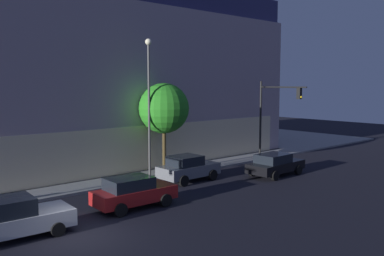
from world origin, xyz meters
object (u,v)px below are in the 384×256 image
street_lamp_sidewalk (149,93)px  car_grey (188,168)px  modern_building (89,77)px  traffic_light_far_corner (274,107)px  car_black (275,164)px  sidewalk_tree (164,108)px  car_silver (13,218)px  car_red (133,192)px

street_lamp_sidewalk → car_grey: (1.50, -2.26, -4.98)m
modern_building → traffic_light_far_corner: bearing=-53.9°
car_black → modern_building: bearing=106.3°
street_lamp_sidewalk → sidewalk_tree: 2.09m
street_lamp_sidewalk → car_silver: bearing=-153.5°
car_silver → street_lamp_sidewalk: bearing=26.5°
traffic_light_far_corner → car_red: 17.40m
traffic_light_far_corner → car_grey: bearing=-173.9°
sidewalk_tree → car_black: 8.79m
traffic_light_far_corner → modern_building: bearing=126.1°
sidewalk_tree → car_grey: 4.76m
sidewalk_tree → car_red: size_ratio=1.45×
modern_building → street_lamp_sidewalk: size_ratio=3.23×
car_grey → car_black: car_grey is taller
sidewalk_tree → modern_building: bearing=88.2°
street_lamp_sidewalk → car_grey: size_ratio=2.20×
modern_building → car_red: (-6.62, -17.50, -6.23)m
street_lamp_sidewalk → car_red: 8.43m
street_lamp_sidewalk → car_black: size_ratio=1.98×
car_red → car_black: size_ratio=0.94×
car_grey → modern_building: bearing=87.9°
modern_building → traffic_light_far_corner: size_ratio=4.58×
car_silver → traffic_light_far_corner: bearing=10.5°
traffic_light_far_corner → car_silver: (-22.69, -4.19, -3.64)m
traffic_light_far_corner → car_grey: traffic_light_far_corner is taller
street_lamp_sidewalk → car_silver: 12.95m
street_lamp_sidewalk → car_grey: street_lamp_sidewalk is taller
modern_building → car_black: size_ratio=6.39×
street_lamp_sidewalk → sidewalk_tree: bearing=18.2°
traffic_light_far_corner → sidewalk_tree: bearing=170.7°
car_grey → traffic_light_far_corner: bearing=6.1°
sidewalk_tree → car_silver: (-12.36, -5.87, -3.87)m
traffic_light_far_corner → street_lamp_sidewalk: (-12.00, 1.14, 1.37)m
sidewalk_tree → car_silver: 14.22m
traffic_light_far_corner → car_grey: 11.16m
traffic_light_far_corner → sidewalk_tree: traffic_light_far_corner is taller
car_silver → car_black: (17.88, 0.26, -0.03)m
traffic_light_far_corner → car_red: bearing=-166.9°
modern_building → car_silver: modern_building is taller
car_red → car_silver: bearing=-177.0°
car_red → car_black: bearing=-0.3°
street_lamp_sidewalk → car_black: (7.19, -5.06, -5.04)m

